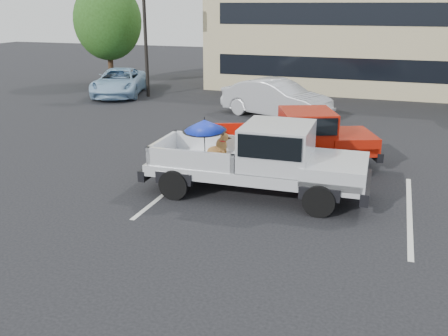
{
  "coord_description": "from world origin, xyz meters",
  "views": [
    {
      "loc": [
        2.36,
        -9.68,
        4.69
      ],
      "look_at": [
        -0.96,
        0.04,
        1.3
      ],
      "focal_mm": 40.0,
      "sensor_mm": 36.0,
      "label": 1
    }
  ],
  "objects": [
    {
      "name": "ground",
      "position": [
        0.0,
        0.0,
        0.0
      ],
      "size": [
        90.0,
        90.0,
        0.0
      ],
      "primitive_type": "plane",
      "color": "black",
      "rests_on": "ground"
    },
    {
      "name": "stripe_left",
      "position": [
        -3.0,
        2.0,
        0.0
      ],
      "size": [
        0.12,
        5.0,
        0.01
      ],
      "primitive_type": "cube",
      "color": "silver",
      "rests_on": "ground"
    },
    {
      "name": "stripe_right",
      "position": [
        3.0,
        2.0,
        0.0
      ],
      "size": [
        0.12,
        5.0,
        0.01
      ],
      "primitive_type": "cube",
      "color": "silver",
      "rests_on": "ground"
    },
    {
      "name": "motel_building",
      "position": [
        2.0,
        20.99,
        3.21
      ],
      "size": [
        20.4,
        8.4,
        6.3
      ],
      "color": "tan",
      "rests_on": "ground"
    },
    {
      "name": "motel_sign",
      "position": [
        -10.0,
        14.0,
        4.65
      ],
      "size": [
        1.6,
        0.22,
        6.0
      ],
      "color": "black",
      "rests_on": "ground"
    },
    {
      "name": "tree_left",
      "position": [
        -14.0,
        17.0,
        3.73
      ],
      "size": [
        3.96,
        3.96,
        6.02
      ],
      "color": "#332114",
      "rests_on": "ground"
    },
    {
      "name": "silver_pickup",
      "position": [
        -0.47,
        2.0,
        1.05
      ],
      "size": [
        5.74,
        2.23,
        2.06
      ],
      "rotation": [
        0.0,
        0.0,
        0.02
      ],
      "color": "black",
      "rests_on": "ground"
    },
    {
      "name": "red_pickup",
      "position": [
        -0.12,
        4.76,
        0.93
      ],
      "size": [
        5.44,
        3.56,
        1.7
      ],
      "rotation": [
        0.0,
        0.0,
        0.38
      ],
      "color": "black",
      "rests_on": "ground"
    },
    {
      "name": "silver_sedan",
      "position": [
        -2.41,
        11.25,
        0.8
      ],
      "size": [
        5.16,
        3.29,
        1.61
      ],
      "primitive_type": "imported",
      "rotation": [
        0.0,
        0.0,
        1.21
      ],
      "color": "#AFB1B6",
      "rests_on": "ground"
    },
    {
      "name": "blue_suv",
      "position": [
        -11.6,
        13.83,
        0.7
      ],
      "size": [
        3.8,
        5.53,
        1.4
      ],
      "primitive_type": "imported",
      "rotation": [
        0.0,
        0.0,
        0.32
      ],
      "color": "#91B9D9",
      "rests_on": "ground"
    }
  ]
}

